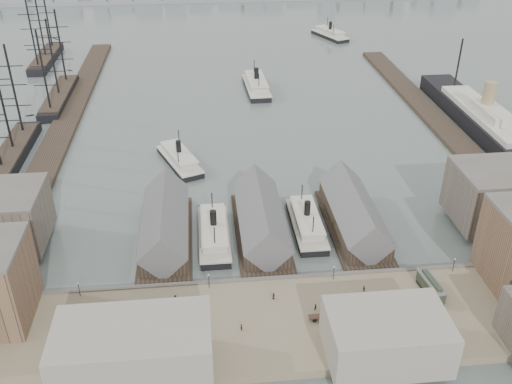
{
  "coord_description": "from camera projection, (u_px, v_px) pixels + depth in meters",
  "views": [
    {
      "loc": [
        -14.78,
        -113.33,
        89.45
      ],
      "look_at": [
        0.0,
        30.0,
        6.0
      ],
      "focal_mm": 40.0,
      "sensor_mm": 36.0,
      "label": 1
    }
  ],
  "objects": [
    {
      "name": "pedestrian_7",
      "position": [
        437.0,
        312.0,
        126.81
      ],
      "size": [
        1.0,
        1.19,
        1.6
      ],
      "primitive_type": "imported",
      "rotation": [
        0.0,
        0.0,
        1.1
      ],
      "color": "black",
      "rests_on": "quay"
    },
    {
      "name": "ferry_shed_center",
      "position": [
        261.0,
        220.0,
        155.9
      ],
      "size": [
        14.0,
        42.0,
        12.6
      ],
      "color": "#2D231C",
      "rests_on": "ground"
    },
    {
      "name": "sailing_ship_mid",
      "position": [
        59.0,
        96.0,
        245.1
      ],
      "size": [
        8.55,
        49.39,
        35.15
      ],
      "color": "black",
      "rests_on": "ground"
    },
    {
      "name": "ferry_open_far",
      "position": [
        330.0,
        34.0,
        334.29
      ],
      "size": [
        18.51,
        28.72,
        9.89
      ],
      "rotation": [
        0.0,
        0.0,
        0.4
      ],
      "color": "black",
      "rests_on": "ground"
    },
    {
      "name": "lamp_post_near_w",
      "position": [
        209.0,
        278.0,
        133.97
      ],
      "size": [
        0.44,
        0.44,
        3.92
      ],
      "color": "black",
      "rests_on": "quay"
    },
    {
      "name": "horse_cart_center",
      "position": [
        186.0,
        314.0,
        126.35
      ],
      "size": [
        4.77,
        1.54,
        1.45
      ],
      "rotation": [
        0.0,
        0.0,
        1.58
      ],
      "color": "black",
      "rests_on": "quay"
    },
    {
      "name": "pedestrian_6",
      "position": [
        364.0,
        289.0,
        133.48
      ],
      "size": [
        0.77,
        0.91,
        1.65
      ],
      "primitive_type": "imported",
      "rotation": [
        0.0,
        0.0,
        4.51
      ],
      "color": "black",
      "rests_on": "quay"
    },
    {
      "name": "pedestrian_5",
      "position": [
        315.0,
        307.0,
        127.99
      ],
      "size": [
        0.75,
        0.67,
        1.68
      ],
      "primitive_type": "imported",
      "rotation": [
        0.0,
        0.0,
        0.46
      ],
      "color": "black",
      "rests_on": "quay"
    },
    {
      "name": "ferry_open_mid",
      "position": [
        256.0,
        85.0,
        256.36
      ],
      "size": [
        10.56,
        31.63,
        11.18
      ],
      "rotation": [
        0.0,
        0.0,
        0.04
      ],
      "color": "black",
      "rests_on": "ground"
    },
    {
      "name": "ferry_docked_west",
      "position": [
        214.0,
        233.0,
        154.82
      ],
      "size": [
        8.18,
        27.27,
        9.74
      ],
      "color": "black",
      "rests_on": "ground"
    },
    {
      "name": "quay",
      "position": [
        279.0,
        324.0,
        125.98
      ],
      "size": [
        180.0,
        30.0,
        2.0
      ],
      "primitive_type": "cube",
      "color": "#7E7054",
      "rests_on": "ground"
    },
    {
      "name": "pedestrian_0",
      "position": [
        64.0,
        316.0,
        125.53
      ],
      "size": [
        0.77,
        0.67,
        1.76
      ],
      "primitive_type": "imported",
      "rotation": [
        0.0,
        0.0,
        2.76
      ],
      "color": "black",
      "rests_on": "quay"
    },
    {
      "name": "pedestrian_2",
      "position": [
        175.0,
        298.0,
        130.59
      ],
      "size": [
        1.28,
        1.24,
        1.76
      ],
      "primitive_type": "imported",
      "rotation": [
        0.0,
        0.0,
        2.42
      ],
      "color": "black",
      "rests_on": "quay"
    },
    {
      "name": "ground",
      "position": [
        268.0,
        272.0,
        143.69
      ],
      "size": [
        900.0,
        900.0,
        0.0
      ],
      "primitive_type": "plane",
      "color": "#515E5A",
      "rests_on": "ground"
    },
    {
      "name": "ferry_shed_west",
      "position": [
        165.0,
        226.0,
        153.59
      ],
      "size": [
        14.0,
        42.0,
        12.6
      ],
      "color": "#2D231C",
      "rests_on": "ground"
    },
    {
      "name": "lamp_post_far_w",
      "position": [
        79.0,
        287.0,
        131.31
      ],
      "size": [
        0.44,
        0.44,
        3.92
      ],
      "color": "black",
      "rests_on": "quay"
    },
    {
      "name": "pedestrian_1",
      "position": [
        79.0,
        332.0,
        121.35
      ],
      "size": [
        0.97,
        0.89,
        1.62
      ],
      "primitive_type": "imported",
      "rotation": [
        0.0,
        0.0,
        2.7
      ],
      "color": "black",
      "rests_on": "quay"
    },
    {
      "name": "horse_cart_right",
      "position": [
        323.0,
        317.0,
        125.33
      ],
      "size": [
        4.63,
        1.75,
        1.54
      ],
      "rotation": [
        0.0,
        0.0,
        1.62
      ],
      "color": "black",
      "rests_on": "quay"
    },
    {
      "name": "warehouse_east_back",
      "position": [
        505.0,
        195.0,
        157.88
      ],
      "size": [
        28.0,
        20.0,
        15.0
      ],
      "primitive_type": "cube",
      "color": "#60564C",
      "rests_on": "east_land"
    },
    {
      "name": "horse_cart_left",
      "position": [
        113.0,
        305.0,
        128.73
      ],
      "size": [
        4.77,
        2.1,
        1.56
      ],
      "rotation": [
        0.0,
        0.0,
        1.41
      ],
      "color": "black",
      "rests_on": "quay"
    },
    {
      "name": "ferry_open_near",
      "position": [
        179.0,
        159.0,
        193.71
      ],
      "size": [
        16.84,
        27.37,
        9.39
      ],
      "rotation": [
        0.0,
        0.0,
        0.37
      ],
      "color": "black",
      "rests_on": "ground"
    },
    {
      "name": "sailing_ship_near",
      "position": [
        8.0,
        159.0,
        192.63
      ],
      "size": [
        8.73,
        60.13,
        35.89
      ],
      "color": "black",
      "rests_on": "ground"
    },
    {
      "name": "pedestrian_10",
      "position": [
        241.0,
        327.0,
        122.45
      ],
      "size": [
        0.72,
        0.8,
        1.82
      ],
      "primitive_type": "imported",
      "rotation": [
        0.0,
        0.0,
        2.0
      ],
      "color": "black",
      "rests_on": "quay"
    },
    {
      "name": "seawall",
      "position": [
        271.0,
        281.0,
        138.64
      ],
      "size": [
        180.0,
        1.2,
        2.3
      ],
      "primitive_type": "cube",
      "color": "#59544C",
      "rests_on": "ground"
    },
    {
      "name": "tram",
      "position": [
        431.0,
        287.0,
        132.55
      ],
      "size": [
        3.87,
        10.42,
        3.62
      ],
      "rotation": [
        0.0,
        0.0,
        0.12
      ],
      "color": "black",
      "rests_on": "quay"
    },
    {
      "name": "west_wharf",
      "position": [
        65.0,
        123.0,
        223.33
      ],
      "size": [
        10.0,
        220.0,
        1.6
      ],
      "primitive_type": "cube",
      "color": "#2D231C",
      "rests_on": "ground"
    },
    {
      "name": "pedestrian_3",
      "position": [
        192.0,
        338.0,
        119.58
      ],
      "size": [
        1.09,
        0.99,
        1.79
      ],
      "primitive_type": "imported",
      "rotation": [
        0.0,
        0.0,
        2.47
      ],
      "color": "black",
      "rests_on": "quay"
    },
    {
      "name": "lamp_post_far_e",
      "position": [
        454.0,
        262.0,
        139.3
      ],
      "size": [
        0.44,
        0.44,
        3.92
      ],
      "color": "black",
      "rests_on": "quay"
    },
    {
      "name": "east_wharf",
      "position": [
        434.0,
        118.0,
        227.68
      ],
      "size": [
        10.0,
        180.0,
        1.6
      ],
      "primitive_type": "cube",
      "color": "#2D231C",
      "rests_on": "ground"
    },
    {
      "name": "pedestrian_4",
      "position": [
        274.0,
        296.0,
        131.35
      ],
      "size": [
        0.91,
        0.95,
        1.63
      ],
      "primitive_type": "imported",
      "rotation": [
        0.0,
        0.0,
        0.88
      ],
      "color": "black",
      "rests_on": "quay"
    },
    {
      "name": "street_bldg_center",
      "position": [
        387.0,
        336.0,
        114.42
      ],
      "size": [
        24.0,
        16.0,
        10.0
      ],
      "primitive_type": "cube",
      "color": "gray",
      "rests_on": "quay"
    },
    {
      "name": "ocean_steamer",
      "position": [
        484.0,
        121.0,
        216.56
      ],
      "size": [
        13.44,
        98.19,
        19.64
      ],
      "color": "black",
      "rests_on": "ground"
    },
    {
      "name": "lamp_post_near_e",
      "position": [
        334.0,
        270.0,
        136.64
      ],
      "size": [
        0.44,
        0.44,
        3.92
      ],
      "color": "black",
      "rests_on": "quay"
    },
    {
      "name": "street_bldg_west",
      "position": [
        134.0,
        352.0,
        109.48
      ],
      "size": [
        30.0,
        16.0,
        12.0
      ],
      "primitive_type": "cube",
      "color": "gray",
      "rests_on": "quay"
    },
    {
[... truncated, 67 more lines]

